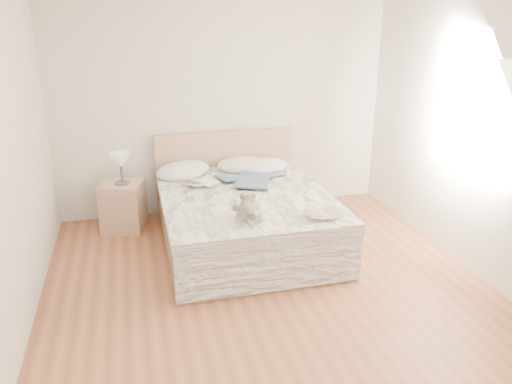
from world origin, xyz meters
TOP-DOWN VIEW (x-y plane):
  - floor at (0.00, 0.00)m, footprint 4.00×4.50m
  - wall_back at (0.00, 2.25)m, footprint 4.00×0.02m
  - wall_front at (0.00, -2.25)m, footprint 4.00×0.02m
  - wall_left at (-2.00, 0.00)m, footprint 0.02×4.50m
  - wall_right at (2.00, 0.00)m, footprint 0.02×4.50m
  - window at (1.99, 0.30)m, footprint 0.02×1.30m
  - bed at (0.00, 1.19)m, footprint 1.72×2.14m
  - nightstand at (-1.26, 1.86)m, footprint 0.55×0.51m
  - table_lamp at (-1.24, 1.84)m, footprint 0.29×0.29m
  - pillow_left at (-0.55, 1.90)m, footprint 0.81×0.73m
  - pillow_middle at (0.17, 1.93)m, footprint 0.68×0.52m
  - pillow_right at (0.42, 1.82)m, footprint 0.68×0.59m
  - blouse at (0.15, 1.40)m, footprint 0.72×0.74m
  - photo_book at (-0.42, 1.44)m, footprint 0.40×0.37m
  - childrens_book at (0.55, 0.31)m, footprint 0.37×0.27m
  - teddy_bear at (-0.15, 0.40)m, footprint 0.28×0.35m

SIDE VIEW (x-z plane):
  - floor at x=0.00m, z-range 0.00..0.00m
  - nightstand at x=-1.26m, z-range 0.00..0.56m
  - bed at x=0.00m, z-range -0.19..0.81m
  - blouse at x=0.15m, z-range 0.62..0.64m
  - photo_book at x=-0.42m, z-range 0.62..0.64m
  - childrens_book at x=0.55m, z-range 0.62..0.64m
  - pillow_left at x=-0.55m, z-range 0.54..0.74m
  - pillow_middle at x=0.17m, z-range 0.55..0.73m
  - pillow_right at x=0.42m, z-range 0.55..0.73m
  - teddy_bear at x=-0.15m, z-range 0.57..0.73m
  - table_lamp at x=-1.24m, z-range 0.64..0.99m
  - wall_back at x=0.00m, z-range 0.00..2.70m
  - wall_front at x=0.00m, z-range 0.00..2.70m
  - wall_left at x=-2.00m, z-range 0.00..2.70m
  - wall_right at x=2.00m, z-range 0.00..2.70m
  - window at x=1.99m, z-range 0.90..2.00m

